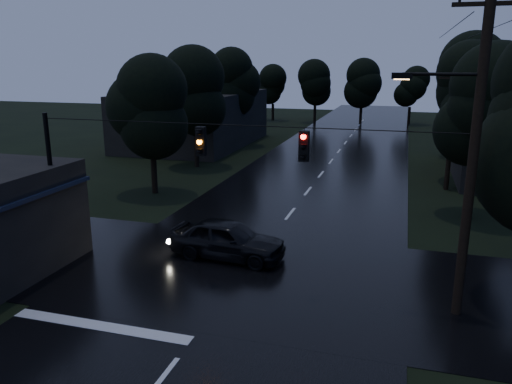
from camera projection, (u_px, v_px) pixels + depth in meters
The scene contains 14 objects.
main_road at pixel (321, 175), 35.75m from camera, with size 12.00×120.00×0.02m, color black.
cross_street at pixel (244, 274), 19.06m from camera, with size 60.00×9.00×0.02m, color black.
building_far_left at pixel (195, 119), 48.25m from camera, with size 10.00×16.00×5.00m, color black.
utility_pole_main at pixel (470, 152), 14.76m from camera, with size 3.50×0.30×10.00m.
utility_pole_far at pixel (452, 128), 30.63m from camera, with size 2.00×0.30×7.50m.
anchor_pole_left at pixel (53, 190), 19.44m from camera, with size 0.18×0.18×6.00m, color black.
span_signals at pixel (250, 142), 16.64m from camera, with size 15.00×0.37×1.12m.
tree_left_a at pixel (151, 107), 29.48m from camera, with size 3.92×3.92×8.26m.
tree_left_b at pixel (195, 93), 36.97m from camera, with size 4.20×4.20×8.85m.
tree_left_c at pixel (232, 82), 46.31m from camera, with size 4.48×4.48×9.44m.
tree_right_a at pixel (480, 109), 24.43m from camera, with size 4.20×4.20×8.85m.
tree_right_b at pixel (474, 92), 31.59m from camera, with size 4.48×4.48×9.44m.
tree_right_c at pixel (468, 80), 40.61m from camera, with size 4.76×4.76×10.03m.
car at pixel (228, 239), 20.42m from camera, with size 1.92×4.78×1.63m, color black.
Camera 1 is at (5.46, -4.79, 7.86)m, focal length 35.00 mm.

